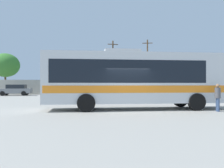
% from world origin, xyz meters
% --- Properties ---
extents(ground_plane, '(300.00, 300.00, 0.00)m').
position_xyz_m(ground_plane, '(0.00, 10.00, 0.00)').
color(ground_plane, gray).
extents(perimeter_wall, '(80.00, 0.30, 2.27)m').
position_xyz_m(perimeter_wall, '(0.00, 24.64, 1.13)').
color(perimeter_wall, '#B2AD9E').
rests_on(perimeter_wall, ground_plane).
extents(coach_bus_silver_orange, '(11.32, 2.89, 3.72)m').
position_xyz_m(coach_bus_silver_orange, '(0.57, 0.83, 1.98)').
color(coach_bus_silver_orange, silver).
rests_on(coach_bus_silver_orange, ground_plane).
extents(attendant_by_bus_door, '(0.34, 0.34, 1.59)m').
position_xyz_m(attendant_by_bus_door, '(5.14, -1.06, 0.90)').
color(attendant_by_bus_door, '#33476B').
rests_on(attendant_by_bus_door, ground_plane).
extents(parked_car_leftmost_grey, '(4.50, 2.01, 1.54)m').
position_xyz_m(parked_car_leftmost_grey, '(-11.68, 21.37, 0.81)').
color(parked_car_leftmost_grey, slate).
rests_on(parked_car_leftmost_grey, ground_plane).
extents(parked_car_second_black, '(4.56, 2.11, 1.54)m').
position_xyz_m(parked_car_second_black, '(-5.46, 21.87, 0.81)').
color(parked_car_second_black, black).
rests_on(parked_car_second_black, ground_plane).
extents(utility_pole_near, '(1.78, 0.53, 9.49)m').
position_xyz_m(utility_pole_near, '(9.23, 27.52, 4.93)').
color(utility_pole_near, '#4C3823').
rests_on(utility_pole_near, ground_plane).
extents(utility_pole_far, '(1.80, 0.38, 9.01)m').
position_xyz_m(utility_pole_far, '(2.93, 26.78, 4.69)').
color(utility_pole_far, '#4C3823').
rests_on(utility_pole_far, ground_plane).
extents(roadside_tree_left, '(4.94, 4.94, 7.07)m').
position_xyz_m(roadside_tree_left, '(-15.76, 30.95, 4.96)').
color(roadside_tree_left, brown).
rests_on(roadside_tree_left, ground_plane).
extents(roadside_tree_midleft, '(5.42, 5.42, 6.90)m').
position_xyz_m(roadside_tree_midleft, '(-6.12, 30.90, 4.59)').
color(roadside_tree_midleft, brown).
rests_on(roadside_tree_midleft, ground_plane).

